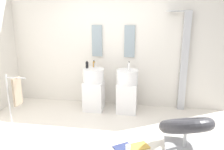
% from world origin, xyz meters
% --- Properties ---
extents(ground_plane, '(4.80, 3.60, 0.04)m').
position_xyz_m(ground_plane, '(0.00, 0.00, -0.02)').
color(ground_plane, silver).
extents(rear_partition, '(4.80, 0.10, 2.60)m').
position_xyz_m(rear_partition, '(0.00, 1.65, 1.30)').
color(rear_partition, silver).
rests_on(rear_partition, ground_plane).
extents(pedestal_sink_left, '(0.43, 0.43, 0.99)m').
position_xyz_m(pedestal_sink_left, '(-0.35, 1.21, 0.46)').
color(pedestal_sink_left, white).
rests_on(pedestal_sink_left, ground_plane).
extents(pedestal_sink_right, '(0.43, 0.43, 0.99)m').
position_xyz_m(pedestal_sink_right, '(0.35, 1.21, 0.46)').
color(pedestal_sink_right, white).
rests_on(pedestal_sink_right, ground_plane).
extents(vanity_mirror_left, '(0.22, 0.03, 0.66)m').
position_xyz_m(vanity_mirror_left, '(-0.35, 1.58, 1.42)').
color(vanity_mirror_left, '#8C9EA8').
extents(vanity_mirror_right, '(0.22, 0.03, 0.66)m').
position_xyz_m(vanity_mirror_right, '(0.35, 1.58, 1.42)').
color(vanity_mirror_right, '#8C9EA8').
extents(shower_column, '(0.49, 0.24, 2.05)m').
position_xyz_m(shower_column, '(1.47, 1.53, 1.08)').
color(shower_column, '#B7BABF').
rests_on(shower_column, ground_plane).
extents(lounge_chair, '(1.01, 1.01, 0.65)m').
position_xyz_m(lounge_chair, '(1.34, -0.03, 0.35)').
color(lounge_chair, '#B7BABF').
rests_on(lounge_chair, ground_plane).
extents(towel_rack, '(0.37, 0.22, 0.95)m').
position_xyz_m(towel_rack, '(-1.52, 0.27, 0.63)').
color(towel_rack, '#B7BABF').
rests_on(towel_rack, ground_plane).
extents(magazine_navy, '(0.32, 0.30, 0.02)m').
position_xyz_m(magazine_navy, '(0.43, -0.15, 0.02)').
color(magazine_navy, navy).
rests_on(magazine_navy, area_rug).
extents(magazine_ochre, '(0.35, 0.32, 0.02)m').
position_xyz_m(magazine_ochre, '(0.67, -0.08, 0.02)').
color(magazine_ochre, gold).
rests_on(magazine_ochre, area_rug).
extents(coffee_mug, '(0.07, 0.07, 0.11)m').
position_xyz_m(coffee_mug, '(0.52, -0.24, 0.06)').
color(coffee_mug, white).
rests_on(coffee_mug, area_rug).
extents(soap_bottle_black, '(0.06, 0.06, 0.15)m').
position_xyz_m(soap_bottle_black, '(-0.49, 1.24, 0.96)').
color(soap_bottle_black, black).
rests_on(soap_bottle_black, pedestal_sink_left).
extents(soap_bottle_white, '(0.04, 0.04, 0.20)m').
position_xyz_m(soap_bottle_white, '(0.39, 1.10, 0.98)').
color(soap_bottle_white, white).
rests_on(soap_bottle_white, pedestal_sink_right).
extents(soap_bottle_amber, '(0.05, 0.05, 0.15)m').
position_xyz_m(soap_bottle_amber, '(-0.37, 1.36, 0.96)').
color(soap_bottle_amber, '#C68C38').
rests_on(soap_bottle_amber, pedestal_sink_left).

